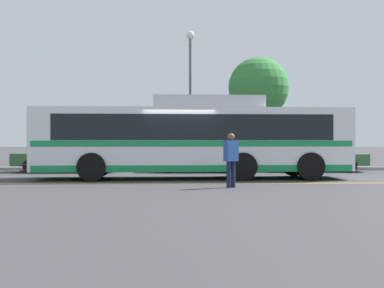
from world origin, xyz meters
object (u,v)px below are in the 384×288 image
Objects in this scene: parked_car_2 at (199,157)px; street_lamp at (190,79)px; transit_bus at (193,138)px; pedestrian_0 at (231,157)px; tree_1 at (259,88)px; parked_car_1 at (68,157)px; parked_car_3 at (314,157)px.

street_lamp is at bearing 11.23° from parked_car_2.
transit_bus is 7.27× the size of pedestrian_0.
street_lamp reaches higher than pedestrian_0.
street_lamp reaches higher than tree_1.
parked_car_1 is 5.90m from parked_car_2.
parked_car_1 is at bearing -147.31° from tree_1.
parked_car_2 is 5.33m from parked_car_3.
tree_1 reaches higher than parked_car_2.
street_lamp is 1.14× the size of tree_1.
tree_1 is at bearing -159.51° from parked_car_3.
street_lamp reaches higher than parked_car_2.
street_lamp reaches higher than parked_car_3.
transit_bus reaches higher than parked_car_2.
parked_car_1 is 10.47m from pedestrian_0.
tree_1 is (9.43, 6.05, 3.73)m from parked_car_1.
pedestrian_0 is at bearing -25.37° from parked_car_3.
street_lamp is at bearing -110.48° from parked_car_3.
parked_car_2 is (5.90, 0.16, 0.01)m from parked_car_1.
parked_car_1 is 11.23m from parked_car_3.
parked_car_1 is 1.13× the size of parked_car_2.
transit_bus is 11.37m from tree_1.
parked_car_2 is 0.60× the size of street_lamp.
tree_1 reaches higher than transit_bus.
tree_1 is at bearing -136.13° from pedestrian_0.
parked_car_3 is (5.67, 4.70, -0.84)m from transit_bus.
parked_car_2 reaches higher than parked_car_3.
transit_bus is at bearing -109.03° from pedestrian_0.
street_lamp is (-1.11, 10.99, 3.60)m from pedestrian_0.
parked_car_2 is at bearing -85.76° from parked_car_1.
transit_bus is 1.71× the size of street_lamp.
parked_car_2 is 8.28m from pedestrian_0.
transit_bus is 2.50× the size of parked_car_1.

